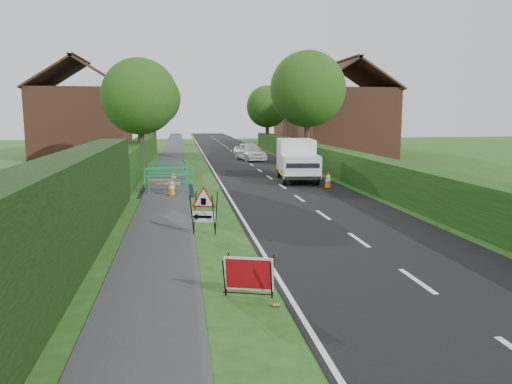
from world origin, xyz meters
TOP-DOWN VIEW (x-y plane):
  - ground at (0.00, 0.00)m, footprint 120.00×120.00m
  - road_surface at (2.50, 35.00)m, footprint 6.00×90.00m
  - footpath at (-3.00, 35.00)m, footprint 2.00×90.00m
  - hedge_west_near at (-5.00, 0.00)m, footprint 1.10×18.00m
  - hedge_west_far at (-5.00, 22.00)m, footprint 1.00×24.00m
  - hedge_east at (6.50, 16.00)m, footprint 1.20×50.00m
  - house_west at (-10.00, 30.00)m, footprint 7.50×7.40m
  - house_east_a at (11.00, 28.00)m, footprint 7.50×7.40m
  - house_east_b at (12.00, 42.00)m, footprint 7.50×7.40m
  - tree_nw at (-4.60, 18.00)m, footprint 4.40×4.40m
  - tree_ne at (6.40, 22.00)m, footprint 5.20×5.20m
  - tree_fw at (-4.60, 34.00)m, footprint 4.80×4.80m
  - tree_fe at (6.40, 38.00)m, footprint 4.20×4.20m
  - red_rect_sign at (-1.13, -2.88)m, footprint 1.05×0.82m
  - triangle_sign at (-1.76, 2.32)m, footprint 1.04×1.04m
  - works_van at (3.74, 13.73)m, footprint 2.38×4.88m
  - traffic_cone_0 at (4.54, 10.72)m, footprint 0.38×0.38m
  - traffic_cone_1 at (4.61, 12.88)m, footprint 0.38×0.38m
  - traffic_cone_2 at (4.75, 16.07)m, footprint 0.38×0.38m
  - traffic_cone_3 at (-2.76, 9.59)m, footprint 0.38×0.38m
  - traffic_cone_4 at (-2.72, 12.79)m, footprint 0.38×0.38m
  - ped_barrier_0 at (-2.76, 10.22)m, footprint 2.09×0.57m
  - ped_barrier_1 at (-3.08, 12.33)m, footprint 2.09×0.65m
  - ped_barrier_2 at (-3.04, 14.49)m, footprint 2.09×0.75m
  - ped_barrier_3 at (-2.12, 15.61)m, footprint 0.55×2.08m
  - redwhite_plank at (-3.12, 10.88)m, footprint 1.46×0.42m
  - litter_can at (-0.70, -3.41)m, footprint 0.12×0.07m
  - hatchback_car at (2.88, 25.64)m, footprint 2.39×4.22m

SIDE VIEW (x-z plane):
  - ground at x=0.00m, z-range 0.00..0.00m
  - hedge_west_near at x=-5.00m, z-range -1.25..1.25m
  - hedge_west_far at x=-5.00m, z-range -0.90..0.90m
  - hedge_east at x=6.50m, z-range -0.75..0.75m
  - redwhite_plank at x=-3.12m, z-range -0.12..0.12m
  - litter_can at x=-0.70m, z-range -0.03..0.03m
  - road_surface at x=2.50m, z-range -0.01..0.01m
  - footpath at x=-3.00m, z-range -0.01..0.02m
  - traffic_cone_0 at x=4.54m, z-range 0.00..0.79m
  - traffic_cone_1 at x=4.61m, z-range 0.00..0.79m
  - traffic_cone_2 at x=4.75m, z-range 0.00..0.79m
  - traffic_cone_3 at x=-2.76m, z-range 0.00..0.79m
  - traffic_cone_4 at x=-2.72m, z-range 0.00..0.79m
  - red_rect_sign at x=-1.13m, z-range 0.06..0.86m
  - ped_barrier_0 at x=-2.76m, z-range 0.13..1.13m
  - ped_barrier_1 at x=-3.08m, z-range 0.13..1.13m
  - ped_barrier_2 at x=-3.04m, z-range 0.13..1.13m
  - ped_barrier_3 at x=-2.12m, z-range 0.13..1.13m
  - hatchback_car at x=2.88m, z-range 0.00..1.35m
  - triangle_sign at x=-1.76m, z-range 0.24..1.44m
  - works_van at x=3.74m, z-range 0.06..2.21m
  - house_west at x=-10.00m, z-range -1.04..6.84m
  - house_east_a at x=11.00m, z-range -1.04..6.84m
  - house_east_b at x=12.00m, z-range -1.04..6.84m
  - tree_fe at x=6.40m, z-range 1.05..7.39m
  - tree_nw at x=-4.60m, z-range 1.13..7.83m
  - tree_fw at x=-4.60m, z-range 1.21..8.45m
  - tree_ne at x=6.40m, z-range 1.28..9.07m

